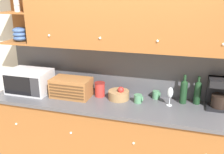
% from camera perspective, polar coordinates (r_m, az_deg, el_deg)
% --- Properties ---
extents(wall_back, '(5.30, 0.06, 2.60)m').
position_cam_1_polar(wall_back, '(3.15, 1.32, 2.61)').
color(wall_back, beige).
rests_on(wall_back, ground_plane).
extents(counter_unit, '(2.92, 0.67, 0.96)m').
position_cam_1_polar(counter_unit, '(3.17, -0.51, -13.51)').
color(counter_unit, '#935628').
rests_on(counter_unit, ground_plane).
extents(backsplash_panel, '(2.90, 0.01, 0.61)m').
position_cam_1_polar(backsplash_panel, '(3.13, 1.14, 1.74)').
color(backsplash_panel, '#4C4C51').
rests_on(backsplash_panel, counter_unit).
extents(upper_cabinets, '(2.90, 0.36, 0.79)m').
position_cam_1_polar(upper_cabinets, '(2.81, 3.64, 14.23)').
color(upper_cabinets, '#935628').
rests_on(upper_cabinets, backsplash_panel).
extents(microwave, '(0.53, 0.37, 0.29)m').
position_cam_1_polar(microwave, '(3.34, -18.31, -0.93)').
color(microwave, silver).
rests_on(microwave, counter_unit).
extents(bread_box, '(0.48, 0.29, 0.23)m').
position_cam_1_polar(bread_box, '(3.09, -9.27, -2.40)').
color(bread_box, '#996033').
rests_on(bread_box, counter_unit).
extents(storage_canister, '(0.13, 0.13, 0.18)m').
position_cam_1_polar(storage_canister, '(3.07, -2.80, -2.82)').
color(storage_canister, '#B22D28').
rests_on(storage_canister, counter_unit).
extents(fruit_basket, '(0.25, 0.25, 0.17)m').
position_cam_1_polar(fruit_basket, '(2.99, 1.56, -4.04)').
color(fruit_basket, '#937047').
rests_on(fruit_basket, counter_unit).
extents(mug_blue_second, '(0.10, 0.09, 0.10)m').
position_cam_1_polar(mug_blue_second, '(2.92, 6.00, -4.95)').
color(mug_blue_second, '#4C845B').
rests_on(mug_blue_second, counter_unit).
extents(mug, '(0.10, 0.08, 0.09)m').
position_cam_1_polar(mug, '(3.06, 10.05, -4.03)').
color(mug, '#4C845B').
rests_on(mug, counter_unit).
extents(wine_glass, '(0.07, 0.07, 0.22)m').
position_cam_1_polar(wine_glass, '(2.86, 13.15, -3.64)').
color(wine_glass, silver).
rests_on(wine_glass, counter_unit).
extents(wine_bottle, '(0.08, 0.08, 0.34)m').
position_cam_1_polar(wine_bottle, '(2.97, 16.07, -2.99)').
color(wine_bottle, '#19381E').
rests_on(wine_bottle, counter_unit).
extents(second_wine_bottle, '(0.08, 0.08, 0.33)m').
position_cam_1_polar(second_wine_bottle, '(3.00, 18.97, -3.17)').
color(second_wine_bottle, '#19381E').
rests_on(second_wine_bottle, counter_unit).
extents(coffee_maker, '(0.25, 0.22, 0.34)m').
position_cam_1_polar(coffee_maker, '(2.97, 23.35, -3.42)').
color(coffee_maker, black).
rests_on(coffee_maker, counter_unit).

